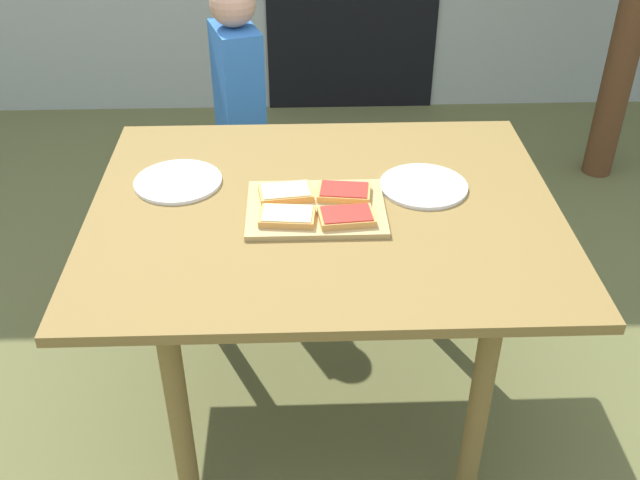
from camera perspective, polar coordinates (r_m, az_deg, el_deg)
ground_plane at (r=2.36m, az=0.28°, el=-12.29°), size 16.00×16.00×0.00m
dining_table at (r=1.95m, az=0.33°, el=0.53°), size 1.20×0.98×0.71m
cutting_board at (r=1.88m, az=-0.32°, el=2.44°), size 0.35×0.27×0.01m
pizza_slice_near_left at (r=1.82m, az=-2.53°, el=1.86°), size 0.14×0.10×0.02m
pizza_slice_near_right at (r=1.82m, az=2.06°, el=1.83°), size 0.14×0.10×0.02m
pizza_slice_far_right at (r=1.92m, az=1.87°, el=3.72°), size 0.14×0.11×0.02m
pizza_slice_far_left at (r=1.92m, az=-2.68°, el=3.67°), size 0.15×0.11×0.02m
plate_white_left at (r=2.04m, az=-10.89°, el=4.46°), size 0.24×0.24×0.01m
plate_white_right at (r=2.00m, az=7.98°, el=4.15°), size 0.24×0.24×0.01m
child_left at (r=2.75m, az=-6.23°, el=10.11°), size 0.21×0.27×1.05m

